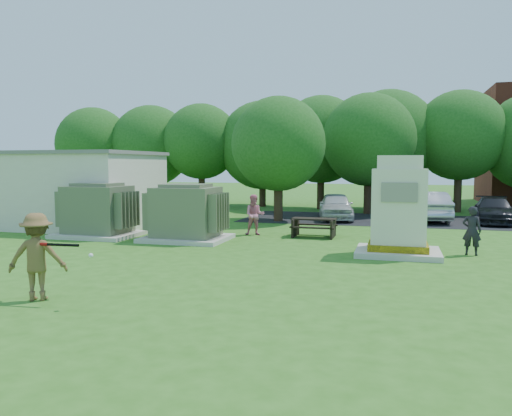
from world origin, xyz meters
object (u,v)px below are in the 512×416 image
(picnic_table, at_px, (314,225))
(person_by_generator, at_px, (472,231))
(transformer_left, at_px, (98,211))
(person_at_picnic, at_px, (255,215))
(car_white, at_px, (336,206))
(car_silver_a, at_px, (427,206))
(car_dark, at_px, (494,210))
(generator_cabinet, at_px, (399,212))
(batter, at_px, (37,257))
(transformer_right, at_px, (186,214))

(picnic_table, relative_size, person_by_generator, 1.12)
(transformer_left, relative_size, person_at_picnic, 1.87)
(person_by_generator, relative_size, car_white, 0.38)
(car_silver_a, bearing_deg, car_dark, 169.71)
(picnic_table, bearing_deg, person_by_generator, -25.86)
(car_silver_a, bearing_deg, person_by_generator, 86.22)
(person_by_generator, bearing_deg, generator_cabinet, 26.53)
(generator_cabinet, relative_size, batter, 1.69)
(transformer_right, distance_m, car_white, 9.55)
(transformer_right, xyz_separation_m, car_white, (4.44, 8.45, -0.29))
(transformer_left, xyz_separation_m, car_silver_a, (12.54, 9.09, -0.24))
(generator_cabinet, xyz_separation_m, person_at_picnic, (-5.43, 2.94, -0.53))
(person_by_generator, xyz_separation_m, car_white, (-5.21, 8.86, -0.08))
(picnic_table, xyz_separation_m, person_by_generator, (5.28, -2.56, 0.31))
(transformer_right, height_order, car_white, transformer_right)
(person_by_generator, xyz_separation_m, car_silver_a, (-0.81, 9.50, -0.03))
(transformer_right, bearing_deg, car_dark, 37.23)
(transformer_right, height_order, generator_cabinet, generator_cabinet)
(generator_cabinet, height_order, picnic_table, generator_cabinet)
(batter, relative_size, car_silver_a, 0.41)
(person_at_picnic, bearing_deg, person_by_generator, -30.91)
(generator_cabinet, distance_m, car_dark, 10.93)
(transformer_left, bearing_deg, transformer_right, 0.00)
(car_white, bearing_deg, person_at_picnic, -119.90)
(transformer_left, distance_m, transformer_right, 3.70)
(transformer_left, xyz_separation_m, generator_cabinet, (11.18, -1.00, 0.36))
(transformer_left, bearing_deg, person_by_generator, -1.77)
(person_by_generator, height_order, car_dark, person_by_generator)
(generator_cabinet, height_order, batter, generator_cabinet)
(batter, bearing_deg, picnic_table, -134.25)
(transformer_right, relative_size, car_silver_a, 0.68)
(batter, relative_size, person_at_picnic, 1.12)
(person_at_picnic, bearing_deg, car_dark, 22.08)
(transformer_left, relative_size, car_white, 0.75)
(car_silver_a, bearing_deg, generator_cabinet, 73.70)
(generator_cabinet, distance_m, person_by_generator, 2.32)
(picnic_table, height_order, person_by_generator, person_by_generator)
(car_silver_a, bearing_deg, transformer_left, 27.30)
(generator_cabinet, distance_m, car_silver_a, 10.20)
(transformer_right, relative_size, generator_cabinet, 0.98)
(transformer_left, height_order, person_at_picnic, transformer_left)
(person_at_picnic, xyz_separation_m, car_white, (2.39, 6.51, -0.12))
(generator_cabinet, bearing_deg, transformer_left, 174.90)
(transformer_right, relative_size, person_at_picnic, 1.87)
(transformer_left, xyz_separation_m, person_at_picnic, (5.75, 1.94, -0.17))
(generator_cabinet, xyz_separation_m, batter, (-7.11, -7.32, -0.43))
(person_by_generator, bearing_deg, transformer_right, 8.93)
(batter, distance_m, car_silver_a, 19.36)
(transformer_left, bearing_deg, person_at_picnic, 18.63)
(picnic_table, height_order, batter, batter)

